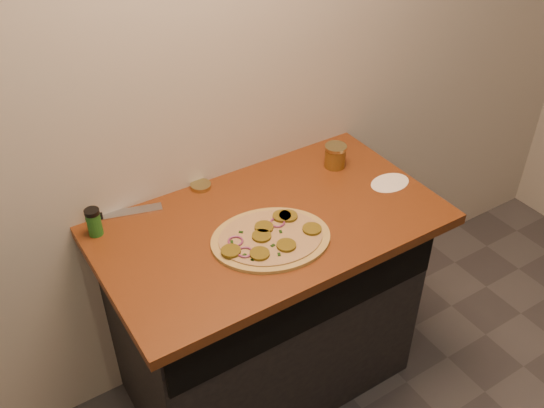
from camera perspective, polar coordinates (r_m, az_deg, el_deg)
cabinet at (r=2.44m, az=-0.60°, el=-9.77°), size 1.10×0.60×0.86m
countertop at (r=2.12m, az=-0.25°, el=-1.89°), size 1.20×0.70×0.04m
pizza at (r=2.01m, az=-0.12°, el=-3.21°), size 0.49×0.49×0.03m
chefs_knife at (r=2.20m, az=-15.36°, el=-1.00°), size 0.33×0.12×0.02m
mason_jar_lid at (r=2.27m, az=-6.72°, el=1.72°), size 0.09×0.09×0.02m
salsa_jar at (r=2.37m, az=5.97°, el=4.53°), size 0.09×0.09×0.09m
spice_shaker at (r=2.10m, az=-16.42°, el=-1.64°), size 0.05×0.05×0.10m
flour_spill at (r=2.33m, az=11.03°, el=1.97°), size 0.17×0.17×0.00m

